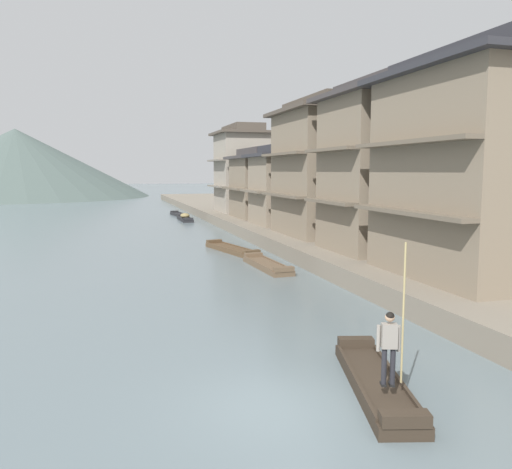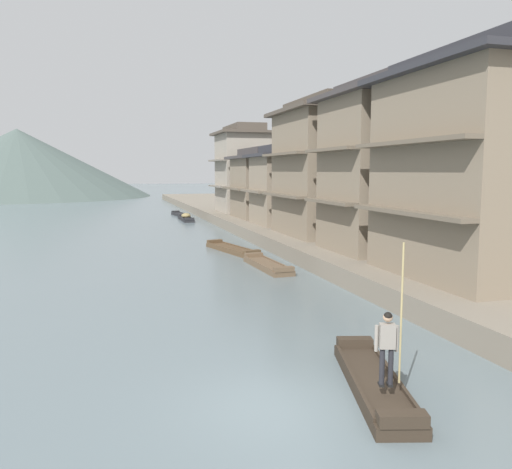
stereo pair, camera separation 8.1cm
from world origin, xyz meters
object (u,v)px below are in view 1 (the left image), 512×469
(boat_moored_third, at_px, (267,265))
(boat_moored_far, at_px, (185,218))
(boatman_person, at_px, (390,339))
(house_waterfront_end, at_px, (243,169))
(house_waterfront_tall, at_px, (321,169))
(boat_moored_nearest, at_px, (179,215))
(boat_foreground_poled, at_px, (376,383))
(house_waterfront_far, at_px, (259,184))
(boat_moored_second, at_px, (232,249))
(house_waterfront_narrow, at_px, (284,186))
(house_waterfront_nearest, at_px, (474,167))
(house_waterfront_second, at_px, (385,168))

(boat_moored_third, relative_size, boat_moored_far, 1.02)
(boatman_person, bearing_deg, house_waterfront_end, 79.35)
(house_waterfront_tall, xyz_separation_m, house_waterfront_end, (0.08, 20.43, 0.01))
(house_waterfront_end, bearing_deg, boat_moored_far, 172.65)
(boat_moored_nearest, relative_size, boat_moored_far, 1.06)
(boat_foreground_poled, bearing_deg, boat_moored_third, 82.00)
(house_waterfront_far, xyz_separation_m, house_waterfront_end, (0.36, 7.10, 1.30))
(boatman_person, distance_m, boat_moored_second, 22.26)
(boat_moored_third, xyz_separation_m, house_waterfront_tall, (5.59, 6.19, 5.01))
(boat_foreground_poled, bearing_deg, house_waterfront_narrow, 74.97)
(boat_moored_third, xyz_separation_m, house_waterfront_nearest, (5.81, -8.21, 5.00))
(house_waterfront_tall, distance_m, house_waterfront_far, 13.40)
(boat_moored_third, relative_size, house_waterfront_end, 0.56)
(boat_moored_second, relative_size, house_waterfront_end, 0.65)
(boatman_person, height_order, house_waterfront_tall, house_waterfront_tall)
(boatman_person, relative_size, house_waterfront_second, 0.35)
(boat_foreground_poled, height_order, boat_moored_nearest, boat_foreground_poled)
(boat_foreground_poled, xyz_separation_m, boat_moored_far, (1.94, 42.55, 0.09))
(boat_moored_second, xyz_separation_m, boat_moored_third, (0.46, -6.01, 0.01))
(boat_moored_far, bearing_deg, house_waterfront_second, -77.70)
(house_waterfront_second, relative_size, house_waterfront_narrow, 1.42)
(house_waterfront_narrow, bearing_deg, house_waterfront_nearest, -89.13)
(boatman_person, distance_m, house_waterfront_second, 17.58)
(boat_foreground_poled, xyz_separation_m, house_waterfront_far, (7.45, 34.69, 3.70))
(house_waterfront_nearest, bearing_deg, house_waterfront_narrow, 90.87)
(house_waterfront_nearest, height_order, house_waterfront_tall, same)
(house_waterfront_end, bearing_deg, house_waterfront_narrow, -90.80)
(boat_moored_far, relative_size, house_waterfront_tall, 0.55)
(boat_moored_second, relative_size, house_waterfront_second, 0.65)
(house_waterfront_narrow, height_order, house_waterfront_end, house_waterfront_end)
(boatman_person, height_order, house_waterfront_narrow, house_waterfront_narrow)
(boat_moored_second, relative_size, house_waterfront_tall, 0.65)
(boat_moored_nearest, height_order, house_waterfront_second, house_waterfront_second)
(boatman_person, xyz_separation_m, house_waterfront_far, (7.68, 35.65, 2.35))
(boat_moored_nearest, relative_size, house_waterfront_nearest, 0.59)
(boatman_person, relative_size, house_waterfront_nearest, 0.35)
(house_waterfront_second, height_order, house_waterfront_narrow, house_waterfront_second)
(boat_moored_far, distance_m, house_waterfront_nearest, 36.42)
(house_waterfront_tall, bearing_deg, boat_moored_third, -132.10)
(house_waterfront_nearest, relative_size, house_waterfront_tall, 1.00)
(boat_moored_third, relative_size, house_waterfront_tall, 0.56)
(boat_moored_nearest, relative_size, boat_moored_third, 1.04)
(house_waterfront_second, bearing_deg, boat_moored_far, 102.30)
(boat_moored_second, height_order, boat_moored_third, boat_moored_third)
(house_waterfront_narrow, distance_m, house_waterfront_end, 13.48)
(house_waterfront_nearest, xyz_separation_m, house_waterfront_second, (0.21, 7.09, 0.01))
(boat_moored_nearest, bearing_deg, house_waterfront_second, -79.97)
(house_waterfront_narrow, bearing_deg, boat_moored_third, -112.57)
(boatman_person, relative_size, boat_moored_second, 0.53)
(boat_moored_third, height_order, house_waterfront_far, house_waterfront_far)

